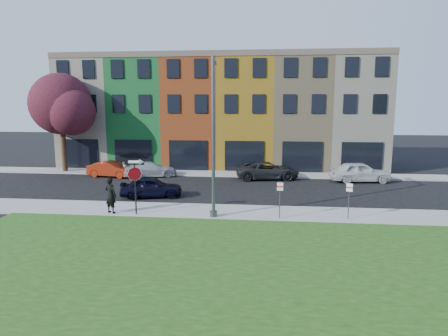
# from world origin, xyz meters

# --- Properties ---
(ground) EXTENTS (120.00, 120.00, 0.00)m
(ground) POSITION_xyz_m (0.00, 0.00, 0.00)
(ground) COLOR black
(ground) RESTS_ON ground
(sidewalk_near) EXTENTS (40.00, 3.00, 0.12)m
(sidewalk_near) POSITION_xyz_m (2.00, 3.00, 0.06)
(sidewalk_near) COLOR gray
(sidewalk_near) RESTS_ON ground
(sidewalk_far) EXTENTS (40.00, 2.40, 0.12)m
(sidewalk_far) POSITION_xyz_m (-3.00, 15.00, 0.06)
(sidewalk_far) COLOR gray
(sidewalk_far) RESTS_ON ground
(rowhouse_block) EXTENTS (30.00, 10.12, 10.00)m
(rowhouse_block) POSITION_xyz_m (-2.50, 21.18, 4.99)
(rowhouse_block) COLOR beige
(rowhouse_block) RESTS_ON ground
(stop_sign) EXTENTS (1.05, 0.19, 3.05)m
(stop_sign) POSITION_xyz_m (-5.08, 1.91, 2.29)
(stop_sign) COLOR black
(stop_sign) RESTS_ON sidewalk_near
(man) EXTENTS (1.07, 1.00, 1.99)m
(man) POSITION_xyz_m (-6.51, 1.99, 1.12)
(man) COLOR black
(man) RESTS_ON sidewalk_near
(sedan_near) EXTENTS (3.52, 4.75, 1.36)m
(sedan_near) POSITION_xyz_m (-5.50, 6.28, 0.68)
(sedan_near) COLOR black
(sedan_near) RESTS_ON ground
(parked_car_red) EXTENTS (2.66, 4.40, 1.30)m
(parked_car_red) POSITION_xyz_m (-10.82, 12.90, 0.65)
(parked_car_red) COLOR maroon
(parked_car_red) RESTS_ON ground
(parked_car_silver) EXTENTS (4.80, 5.61, 1.27)m
(parked_car_silver) POSITION_xyz_m (-7.66, 13.29, 0.64)
(parked_car_silver) COLOR #B0B1B5
(parked_car_silver) RESTS_ON ground
(parked_car_dark) EXTENTS (3.89, 5.77, 1.40)m
(parked_car_dark) POSITION_xyz_m (2.03, 13.35, 0.70)
(parked_car_dark) COLOR black
(parked_car_dark) RESTS_ON ground
(parked_car_white) EXTENTS (2.92, 5.02, 1.56)m
(parked_car_white) POSITION_xyz_m (9.21, 12.96, 0.78)
(parked_car_white) COLOR silver
(parked_car_white) RESTS_ON ground
(street_lamp) EXTENTS (0.56, 2.58, 8.30)m
(street_lamp) POSITION_xyz_m (-0.84, 2.10, 4.31)
(street_lamp) COLOR #4B4D50
(street_lamp) RESTS_ON sidewalk_near
(parking_sign_a) EXTENTS (0.32, 0.09, 1.99)m
(parking_sign_a) POSITION_xyz_m (2.65, 1.89, 1.38)
(parking_sign_a) COLOR #4B4D50
(parking_sign_a) RESTS_ON sidewalk_near
(parking_sign_b) EXTENTS (0.31, 0.14, 1.95)m
(parking_sign_b) POSITION_xyz_m (6.21, 2.18, 1.36)
(parking_sign_b) COLOR #4B4D50
(parking_sign_b) RESTS_ON sidewalk_near
(tree_purple) EXTENTS (6.33, 5.54, 8.49)m
(tree_purple) POSITION_xyz_m (-15.68, 14.70, 5.84)
(tree_purple) COLOR black
(tree_purple) RESTS_ON sidewalk_far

